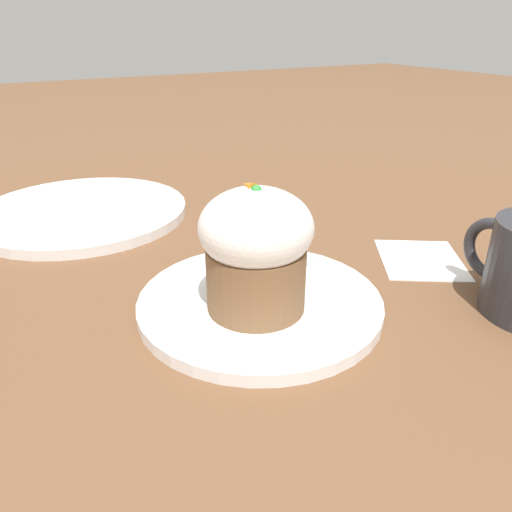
{
  "coord_description": "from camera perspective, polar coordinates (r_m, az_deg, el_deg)",
  "views": [
    {
      "loc": [
        -0.34,
        0.19,
        0.24
      ],
      "look_at": [
        -0.01,
        0.01,
        0.06
      ],
      "focal_mm": 35.0,
      "sensor_mm": 36.0,
      "label": 1
    }
  ],
  "objects": [
    {
      "name": "ground_plane",
      "position": [
        0.45,
        0.44,
        -5.96
      ],
      "size": [
        4.0,
        4.0,
        0.0
      ],
      "primitive_type": "plane",
      "color": "brown"
    },
    {
      "name": "dessert_plate",
      "position": [
        0.45,
        0.44,
        -5.35
      ],
      "size": [
        0.22,
        0.22,
        0.01
      ],
      "color": "white",
      "rests_on": "ground_plane"
    },
    {
      "name": "carrot_cake",
      "position": [
        0.41,
        -0.0,
        0.84
      ],
      "size": [
        0.09,
        0.09,
        0.11
      ],
      "color": "brown",
      "rests_on": "dessert_plate"
    },
    {
      "name": "spoon",
      "position": [
        0.46,
        0.27,
        -3.51
      ],
      "size": [
        0.06,
        0.12,
        0.01
      ],
      "color": "#B7B7BC",
      "rests_on": "dessert_plate"
    },
    {
      "name": "side_plate",
      "position": [
        0.7,
        -19.28,
        4.78
      ],
      "size": [
        0.27,
        0.27,
        0.01
      ],
      "color": "white",
      "rests_on": "ground_plane"
    },
    {
      "name": "paper_napkin",
      "position": [
        0.57,
        18.07,
        -0.21
      ],
      "size": [
        0.13,
        0.13,
        0.0
      ],
      "color": "white",
      "rests_on": "ground_plane"
    }
  ]
}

